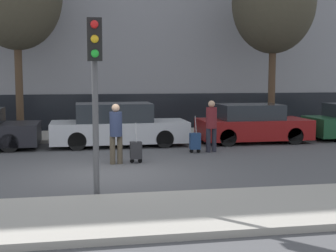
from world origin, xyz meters
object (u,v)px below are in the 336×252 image
object	(u,v)px
parked_car_1	(118,126)
pedestrian_right	(211,123)
bare_tree_down_street	(274,3)
trolley_right	(195,141)
parked_car_2	(252,124)
traffic_light	(95,71)
trolley_left	(136,150)
pedestrian_left	(116,130)

from	to	relation	value
parked_car_1	pedestrian_right	distance (m)	3.38
pedestrian_right	bare_tree_down_street	size ratio (longest dim) A/B	0.23
parked_car_1	trolley_right	distance (m)	3.00
parked_car_2	bare_tree_down_street	size ratio (longest dim) A/B	0.55
parked_car_1	parked_car_2	xyz separation A→B (m)	(4.84, -0.05, -0.03)
bare_tree_down_street	traffic_light	bearing A→B (deg)	-129.92
parked_car_1	trolley_left	world-z (taller)	parked_car_1
bare_tree_down_street	parked_car_2	bearing A→B (deg)	-129.05
parked_car_2	pedestrian_left	world-z (taller)	pedestrian_left
pedestrian_right	parked_car_2	bearing A→B (deg)	33.83
trolley_left	traffic_light	world-z (taller)	traffic_light
pedestrian_right	bare_tree_down_street	bearing A→B (deg)	38.04
pedestrian_right	traffic_light	size ratio (longest dim) A/B	0.47
parked_car_2	bare_tree_down_street	world-z (taller)	bare_tree_down_street
bare_tree_down_street	trolley_right	bearing A→B (deg)	-137.40
trolley_right	bare_tree_down_street	size ratio (longest dim) A/B	0.16
trolley_right	parked_car_1	bearing A→B (deg)	138.86
trolley_left	pedestrian_right	size ratio (longest dim) A/B	0.69
traffic_light	bare_tree_down_street	distance (m)	11.71
parked_car_2	trolley_left	world-z (taller)	parked_car_2
trolley_left	trolley_right	size ratio (longest dim) A/B	0.97
pedestrian_left	trolley_left	distance (m)	0.80
pedestrian_left	pedestrian_right	size ratio (longest dim) A/B	1.01
trolley_left	pedestrian_right	distance (m)	2.98
trolley_right	bare_tree_down_street	xyz separation A→B (m)	(4.10, 3.77, 4.90)
pedestrian_left	traffic_light	xyz separation A→B (m)	(-0.65, -3.56, 1.56)
parked_car_2	traffic_light	world-z (taller)	traffic_light
pedestrian_left	pedestrian_right	bearing A→B (deg)	-159.32
trolley_left	trolley_right	world-z (taller)	trolley_right
trolley_right	traffic_light	xyz separation A→B (m)	(-3.20, -4.96, 2.12)
pedestrian_right	trolley_right	distance (m)	0.78
parked_car_2	traffic_light	bearing A→B (deg)	-130.15
parked_car_1	pedestrian_left	size ratio (longest dim) A/B	2.81
trolley_left	trolley_right	bearing A→B (deg)	33.88
pedestrian_right	bare_tree_down_street	distance (m)	6.72
parked_car_1	pedestrian_left	bearing A→B (deg)	-95.31
traffic_light	parked_car_2	bearing A→B (deg)	49.85
pedestrian_left	bare_tree_down_street	xyz separation A→B (m)	(6.65, 5.16, 4.34)
parked_car_2	trolley_right	bearing A→B (deg)	-143.57
parked_car_1	pedestrian_left	world-z (taller)	pedestrian_left
pedestrian_right	pedestrian_left	bearing A→B (deg)	-162.68
parked_car_1	bare_tree_down_street	size ratio (longest dim) A/B	0.64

